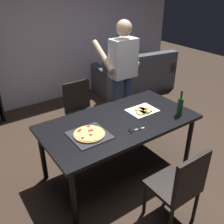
% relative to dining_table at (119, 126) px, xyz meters
% --- Properties ---
extents(ground_plane, '(12.00, 12.00, 0.00)m').
position_rel_dining_table_xyz_m(ground_plane, '(0.00, 0.00, -0.68)').
color(ground_plane, '#38281E').
extents(back_wall, '(6.40, 0.10, 2.80)m').
position_rel_dining_table_xyz_m(back_wall, '(0.00, 2.60, 0.72)').
color(back_wall, '#BCB7C6').
rests_on(back_wall, ground_plane).
extents(dining_table, '(1.83, 0.96, 0.75)m').
position_rel_dining_table_xyz_m(dining_table, '(0.00, 0.00, 0.00)').
color(dining_table, black).
rests_on(dining_table, ground_plane).
extents(chair_near_camera, '(0.42, 0.42, 0.90)m').
position_rel_dining_table_xyz_m(chair_near_camera, '(-0.00, -0.97, -0.17)').
color(chair_near_camera, black).
rests_on(chair_near_camera, ground_plane).
extents(chair_far_side, '(0.42, 0.42, 0.90)m').
position_rel_dining_table_xyz_m(chair_far_side, '(0.00, 0.97, -0.17)').
color(chair_far_side, black).
rests_on(chair_far_side, ground_plane).
extents(couch, '(1.80, 1.08, 0.85)m').
position_rel_dining_table_xyz_m(couch, '(1.89, 1.99, -0.38)').
color(couch, '#4C515B').
rests_on(couch, ground_plane).
extents(person_serving_pizza, '(0.55, 0.54, 1.75)m').
position_rel_dining_table_xyz_m(person_serving_pizza, '(0.60, 0.75, 0.32)').
color(person_serving_pizza, '#38476B').
rests_on(person_serving_pizza, ground_plane).
extents(pepperoni_pizza_on_tray, '(0.40, 0.40, 0.04)m').
position_rel_dining_table_xyz_m(pepperoni_pizza_on_tray, '(-0.45, -0.07, 0.08)').
color(pepperoni_pizza_on_tray, '#2D2D33').
rests_on(pepperoni_pizza_on_tray, dining_table).
extents(pizza_slices_on_towel, '(0.36, 0.28, 0.03)m').
position_rel_dining_table_xyz_m(pizza_slices_on_towel, '(0.38, 0.02, 0.08)').
color(pizza_slices_on_towel, white).
rests_on(pizza_slices_on_towel, dining_table).
extents(wine_bottle, '(0.07, 0.07, 0.32)m').
position_rel_dining_table_xyz_m(wine_bottle, '(0.68, -0.30, 0.19)').
color(wine_bottle, '#194723').
rests_on(wine_bottle, dining_table).
extents(kitchen_scissors, '(0.20, 0.09, 0.01)m').
position_rel_dining_table_xyz_m(kitchen_scissors, '(0.00, -0.27, 0.07)').
color(kitchen_scissors, silver).
rests_on(kitchen_scissors, dining_table).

